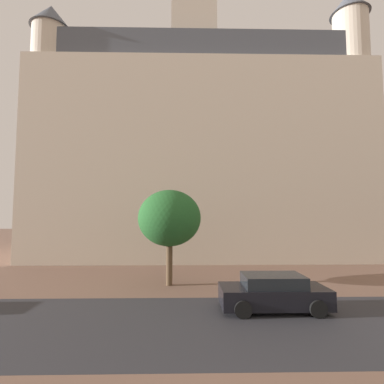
% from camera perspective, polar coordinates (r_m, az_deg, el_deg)
% --- Properties ---
extents(ground_plane, '(120.00, 120.00, 0.00)m').
position_cam_1_polar(ground_plane, '(13.22, -0.02, -21.04)').
color(ground_plane, brown).
extents(street_asphalt_strip, '(120.00, 6.14, 0.00)m').
position_cam_1_polar(street_asphalt_strip, '(10.90, 0.27, -24.74)').
color(street_asphalt_strip, '#2D2D33').
rests_on(street_asphalt_strip, ground_plane).
extents(landmark_building, '(28.48, 12.84, 33.75)m').
position_cam_1_polar(landmark_building, '(28.32, 1.49, 8.08)').
color(landmark_building, beige).
rests_on(landmark_building, ground_plane).
extents(car_black, '(4.18, 1.97, 1.38)m').
position_cam_1_polar(car_black, '(12.47, 15.83, -18.71)').
color(car_black, black).
rests_on(car_black, ground_plane).
extents(tree_curb_far, '(3.38, 3.38, 5.09)m').
position_cam_1_polar(tree_curb_far, '(15.61, -4.48, -5.22)').
color(tree_curb_far, brown).
rests_on(tree_curb_far, ground_plane).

